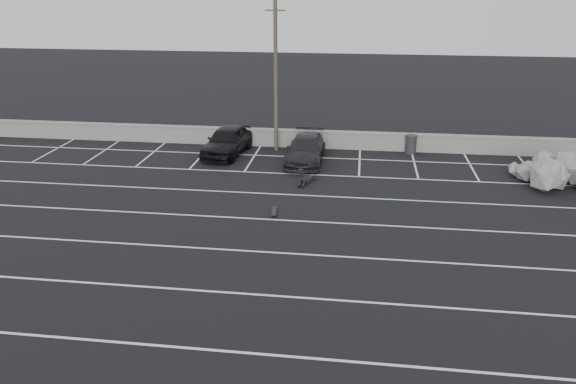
# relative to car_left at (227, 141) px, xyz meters

# --- Properties ---
(ground) EXTENTS (120.00, 120.00, 0.00)m
(ground) POSITION_rel_car_left_xyz_m (3.59, -12.00, -0.81)
(ground) COLOR black
(ground) RESTS_ON ground
(seawall) EXTENTS (50.00, 0.45, 1.06)m
(seawall) POSITION_rel_car_left_xyz_m (3.59, 2.00, -0.27)
(seawall) COLOR gray
(seawall) RESTS_ON ground
(stall_lines) EXTENTS (36.00, 20.05, 0.01)m
(stall_lines) POSITION_rel_car_left_xyz_m (3.51, -7.59, -0.81)
(stall_lines) COLOR silver
(stall_lines) RESTS_ON ground
(car_left) EXTENTS (2.51, 4.98, 1.63)m
(car_left) POSITION_rel_car_left_xyz_m (0.00, 0.00, 0.00)
(car_left) COLOR black
(car_left) RESTS_ON ground
(car_right) EXTENTS (2.02, 4.85, 1.40)m
(car_right) POSITION_rel_car_left_xyz_m (4.60, -0.84, -0.11)
(car_right) COLOR black
(car_right) RESTS_ON ground
(utility_pole) EXTENTS (1.13, 0.23, 8.47)m
(utility_pole) POSITION_rel_car_left_xyz_m (2.66, 1.20, 3.47)
(utility_pole) COLOR #4C4238
(utility_pole) RESTS_ON ground
(trash_bin) EXTENTS (0.74, 0.74, 1.06)m
(trash_bin) POSITION_rel_car_left_xyz_m (10.50, 1.60, -0.27)
(trash_bin) COLOR #2A2A2C
(trash_bin) RESTS_ON ground
(riprap_pile) EXTENTS (5.39, 4.32, 1.55)m
(riprap_pile) POSITION_rel_car_left_xyz_m (17.74, -2.91, -0.22)
(riprap_pile) COLOR #9C9892
(riprap_pile) RESTS_ON ground
(person) EXTENTS (1.91, 2.55, 0.43)m
(person) POSITION_rel_car_left_xyz_m (5.07, -4.00, -0.60)
(person) COLOR black
(person) RESTS_ON ground
(skateboard) EXTENTS (0.28, 0.82, 0.10)m
(skateboard) POSITION_rel_car_left_xyz_m (4.01, -8.33, -0.74)
(skateboard) COLOR black
(skateboard) RESTS_ON ground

